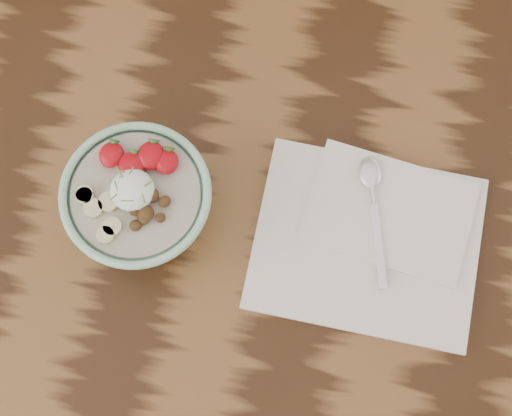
# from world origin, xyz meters

# --- Properties ---
(table) EXTENTS (1.60, 0.90, 0.75)m
(table) POSITION_xyz_m (0.00, 0.00, 0.66)
(table) COLOR black
(table) RESTS_ON ground
(breakfast_bowl) EXTENTS (0.18, 0.18, 0.12)m
(breakfast_bowl) POSITION_xyz_m (-0.00, 0.01, 0.81)
(breakfast_bowl) COLOR #9ACFB0
(breakfast_bowl) RESTS_ON table
(napkin) EXTENTS (0.28, 0.24, 0.02)m
(napkin) POSITION_xyz_m (0.28, 0.04, 0.76)
(napkin) COLOR white
(napkin) RESTS_ON table
(spoon) EXTENTS (0.06, 0.17, 0.01)m
(spoon) POSITION_xyz_m (0.27, 0.09, 0.77)
(spoon) COLOR silver
(spoon) RESTS_ON napkin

